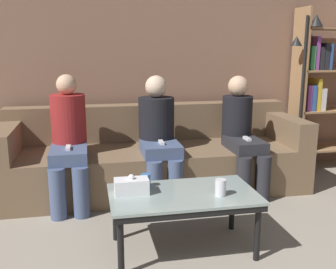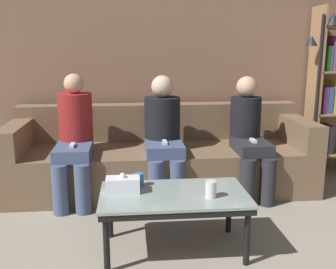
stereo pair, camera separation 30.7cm
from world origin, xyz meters
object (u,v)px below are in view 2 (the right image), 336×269
object	(u,v)px
couch	(162,158)
standing_lamp	(320,80)
seated_person_mid_left	(163,133)
seated_person_mid_right	(249,134)
cup_near_right	(211,189)
coffee_table	(174,199)
tissue_box	(123,185)
cup_near_left	(139,180)
seated_person_left_end	(75,136)

from	to	relation	value
couch	standing_lamp	bearing A→B (deg)	5.26
seated_person_mid_left	seated_person_mid_right	xyz separation A→B (m)	(0.78, -0.02, -0.02)
couch	cup_near_right	size ratio (longest dim) A/B	25.97
couch	seated_person_mid_left	world-z (taller)	seated_person_mid_left
coffee_table	standing_lamp	xyz separation A→B (m)	(1.61, 1.37, 0.65)
tissue_box	cup_near_right	bearing A→B (deg)	-14.48
cup_near_left	cup_near_right	world-z (taller)	cup_near_right
couch	seated_person_mid_right	bearing A→B (deg)	-16.33
coffee_table	tissue_box	bearing A→B (deg)	171.22
cup_near_left	tissue_box	world-z (taller)	tissue_box
cup_near_left	seated_person_left_end	distance (m)	1.01
couch	seated_person_left_end	world-z (taller)	seated_person_left_end
seated_person_mid_left	couch	bearing A→B (deg)	90.00
tissue_box	seated_person_left_end	bearing A→B (deg)	114.30
cup_near_left	seated_person_mid_right	xyz separation A→B (m)	(1.02, 0.83, 0.11)
seated_person_mid_left	tissue_box	bearing A→B (deg)	-109.83
cup_near_left	seated_person_mid_left	world-z (taller)	seated_person_mid_left
coffee_table	cup_near_left	bearing A→B (deg)	144.27
couch	seated_person_mid_right	xyz separation A→B (m)	(0.78, -0.23, 0.27)
seated_person_mid_right	cup_near_right	bearing A→B (deg)	-117.78
tissue_box	seated_person_mid_right	xyz separation A→B (m)	(1.13, 0.94, 0.11)
standing_lamp	cup_near_right	bearing A→B (deg)	-133.54
cup_near_left	seated_person_left_end	xyz separation A→B (m)	(-0.54, 0.84, 0.13)
seated_person_mid_right	seated_person_left_end	bearing A→B (deg)	179.76
seated_person_left_end	cup_near_left	bearing A→B (deg)	-57.43
cup_near_left	tissue_box	size ratio (longest dim) A/B	0.41
cup_near_left	seated_person_left_end	world-z (taller)	seated_person_left_end
couch	seated_person_mid_left	size ratio (longest dim) A/B	2.57
cup_near_right	tissue_box	world-z (taller)	tissue_box
seated_person_left_end	cup_near_right	bearing A→B (deg)	-48.02
cup_near_left	seated_person_mid_right	size ratio (longest dim) A/B	0.08
coffee_table	cup_near_left	xyz separation A→B (m)	(-0.22, 0.16, 0.09)
coffee_table	tissue_box	size ratio (longest dim) A/B	4.37
coffee_table	cup_near_left	size ratio (longest dim) A/B	10.73
cup_near_left	standing_lamp	bearing A→B (deg)	33.38
tissue_box	seated_person_mid_left	distance (m)	1.04
seated_person_left_end	seated_person_mid_left	size ratio (longest dim) A/B	1.02
tissue_box	cup_near_left	bearing A→B (deg)	45.22
seated_person_mid_left	seated_person_mid_right	bearing A→B (deg)	-1.83
coffee_table	seated_person_mid_right	world-z (taller)	seated_person_mid_right
seated_person_mid_left	seated_person_left_end	bearing A→B (deg)	-178.65
cup_near_right	seated_person_mid_left	bearing A→B (deg)	100.48
coffee_table	seated_person_left_end	xyz separation A→B (m)	(-0.76, 1.00, 0.22)
standing_lamp	tissue_box	bearing A→B (deg)	-145.85
coffee_table	tissue_box	world-z (taller)	tissue_box
seated_person_mid_left	seated_person_mid_right	distance (m)	0.78
coffee_table	cup_near_right	xyz separation A→B (m)	(0.22, -0.09, 0.10)
coffee_table	couch	bearing A→B (deg)	89.14
seated_person_left_end	seated_person_mid_left	bearing A→B (deg)	1.35
cup_near_right	standing_lamp	world-z (taller)	standing_lamp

